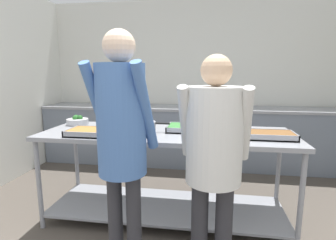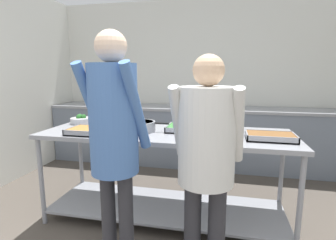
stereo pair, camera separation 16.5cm
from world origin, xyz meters
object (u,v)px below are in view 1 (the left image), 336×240
(guest_serving_right, at_px, (214,146))
(water_bottle, at_px, (226,101))
(broccoli_bowl, at_px, (78,121))
(serving_tray_vegetables, at_px, (188,128))
(serving_tray_greens, at_px, (89,132))
(sauce_pan, at_px, (140,126))
(guest_serving_left, at_px, (122,131))
(plate_stack, at_px, (227,130))
(serving_tray_roast, at_px, (270,135))

(guest_serving_right, height_order, water_bottle, guest_serving_right)
(broccoli_bowl, bearing_deg, serving_tray_vegetables, -5.55)
(serving_tray_greens, bearing_deg, sauce_pan, 24.61)
(broccoli_bowl, xyz_separation_m, serving_tray_greens, (0.34, -0.43, -0.01))
(serving_tray_vegetables, bearing_deg, water_bottle, 73.59)
(guest_serving_right, bearing_deg, serving_tray_vegetables, 107.02)
(serving_tray_greens, height_order, sauce_pan, sauce_pan)
(serving_tray_vegetables, bearing_deg, broccoli_bowl, 174.45)
(broccoli_bowl, height_order, serving_tray_vegetables, broccoli_bowl)
(serving_tray_vegetables, distance_m, water_bottle, 1.61)
(sauce_pan, height_order, serving_tray_vegetables, sauce_pan)
(guest_serving_left, xyz_separation_m, guest_serving_right, (0.61, 0.14, -0.12))
(serving_tray_greens, bearing_deg, guest_serving_left, -48.64)
(broccoli_bowl, relative_size, plate_stack, 0.89)
(sauce_pan, xyz_separation_m, guest_serving_right, (0.70, -0.66, 0.01))
(sauce_pan, distance_m, serving_tray_roast, 1.20)
(plate_stack, height_order, water_bottle, water_bottle)
(serving_tray_greens, distance_m, water_bottle, 2.30)
(serving_tray_greens, xyz_separation_m, plate_stack, (1.27, 0.21, 0.01))
(sauce_pan, bearing_deg, plate_stack, 0.84)
(broccoli_bowl, xyz_separation_m, sauce_pan, (0.78, -0.23, 0.01))
(sauce_pan, distance_m, serving_tray_vegetables, 0.47)
(serving_tray_vegetables, bearing_deg, sauce_pan, -166.48)
(serving_tray_vegetables, xyz_separation_m, guest_serving_left, (-0.37, -0.91, 0.16))
(serving_tray_greens, relative_size, serving_tray_vegetables, 0.89)
(sauce_pan, height_order, guest_serving_right, guest_serving_right)
(guest_serving_right, bearing_deg, plate_stack, 78.87)
(broccoli_bowl, height_order, guest_serving_left, guest_serving_left)
(broccoli_bowl, relative_size, guest_serving_right, 0.15)
(serving_tray_roast, relative_size, guest_serving_right, 0.26)
(serving_tray_vegetables, bearing_deg, serving_tray_greens, -160.87)
(broccoli_bowl, distance_m, guest_serving_left, 1.35)
(guest_serving_right, bearing_deg, serving_tray_greens, 157.93)
(broccoli_bowl, xyz_separation_m, water_bottle, (1.69, 1.42, 0.10))
(sauce_pan, bearing_deg, guest_serving_right, -43.58)
(serving_tray_roast, distance_m, guest_serving_left, 1.34)
(plate_stack, height_order, guest_serving_left, guest_serving_left)
(sauce_pan, height_order, water_bottle, water_bottle)
(serving_tray_vegetables, xyz_separation_m, serving_tray_roast, (0.74, -0.19, -0.00))
(sauce_pan, xyz_separation_m, serving_tray_roast, (1.20, -0.08, -0.03))
(broccoli_bowl, bearing_deg, water_bottle, 40.03)
(serving_tray_greens, xyz_separation_m, serving_tray_vegetables, (0.90, 0.31, 0.00))
(serving_tray_vegetables, distance_m, guest_serving_right, 0.81)
(plate_stack, distance_m, water_bottle, 1.64)
(serving_tray_vegetables, bearing_deg, serving_tray_roast, -14.15)
(plate_stack, distance_m, guest_serving_left, 1.11)
(guest_serving_left, bearing_deg, sauce_pan, 96.17)
(serving_tray_greens, distance_m, serving_tray_roast, 1.65)
(broccoli_bowl, bearing_deg, sauce_pan, -16.57)
(serving_tray_greens, relative_size, serving_tray_roast, 0.89)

